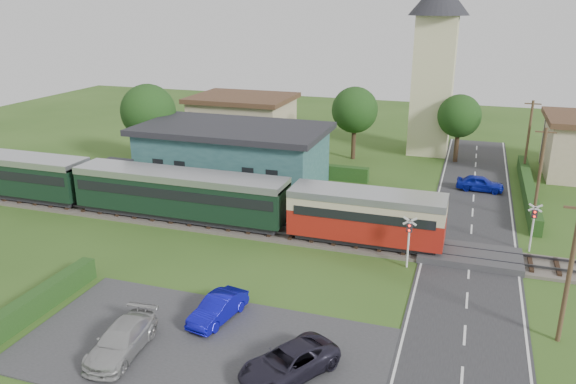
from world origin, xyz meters
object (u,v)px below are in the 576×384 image
(station_building, at_px, (233,156))
(car_park_silver, at_px, (121,340))
(church_tower, at_px, (435,54))
(house_west, at_px, (243,120))
(pedestrian_far, at_px, (139,187))
(car_park_blue, at_px, (218,308))
(pedestrian_near, at_px, (316,203))
(equipment_hut, at_px, (115,176))
(train, at_px, (142,189))
(crossing_signal_near, at_px, (409,235))
(crossing_signal_far, at_px, (534,221))
(car_on_road, at_px, (480,183))
(car_park_dark, at_px, (289,362))

(station_building, xyz_separation_m, car_park_silver, (5.23, -24.49, -1.95))
(church_tower, distance_m, house_west, 21.55)
(house_west, height_order, pedestrian_far, house_west)
(station_building, xyz_separation_m, car_park_blue, (8.15, -20.49, -1.99))
(house_west, distance_m, pedestrian_near, 24.49)
(equipment_hut, height_order, train, train)
(crossing_signal_near, bearing_deg, crossing_signal_far, 33.69)
(train, height_order, car_on_road, train)
(house_west, bearing_deg, station_building, -70.35)
(car_park_silver, relative_size, pedestrian_near, 2.34)
(crossing_signal_near, height_order, pedestrian_far, crossing_signal_near)
(church_tower, xyz_separation_m, car_park_silver, (-9.77, -41.49, -9.48))
(car_park_dark, xyz_separation_m, pedestrian_near, (-3.84, 17.66, 0.71))
(car_park_silver, bearing_deg, car_park_blue, 48.67)
(train, bearing_deg, pedestrian_far, 127.39)
(train, bearing_deg, church_tower, 54.70)
(car_on_road, bearing_deg, car_park_blue, 157.33)
(crossing_signal_far, xyz_separation_m, car_on_road, (-3.18, 11.75, -1.44))
(train, xyz_separation_m, pedestrian_near, (12.51, 3.02, -0.75))
(station_building, xyz_separation_m, house_west, (-5.00, 14.01, 0.10))
(equipment_hut, bearing_deg, train, -34.88)
(car_on_road, bearing_deg, house_west, 73.69)
(train, bearing_deg, station_building, 69.24)
(car_park_dark, bearing_deg, car_on_road, 106.71)
(crossing_signal_far, bearing_deg, equipment_hut, 178.54)
(church_tower, bearing_deg, station_building, -131.41)
(church_tower, xyz_separation_m, pedestrian_near, (-5.90, -22.98, -8.80))
(car_on_road, height_order, car_park_blue, car_on_road)
(church_tower, xyz_separation_m, car_on_road, (5.42, -11.86, -9.52))
(train, relative_size, car_park_silver, 9.44)
(car_on_road, bearing_deg, train, 123.59)
(station_building, bearing_deg, car_on_road, 14.14)
(house_west, height_order, car_on_road, house_west)
(train, xyz_separation_m, car_park_silver, (8.64, -15.49, -1.43))
(house_west, bearing_deg, car_on_road, -19.21)
(equipment_hut, distance_m, car_on_road, 30.47)
(crossing_signal_near, bearing_deg, car_on_road, 76.34)
(car_on_road, bearing_deg, crossing_signal_far, -161.97)
(crossing_signal_far, height_order, pedestrian_far, crossing_signal_far)
(house_west, distance_m, car_park_silver, 39.88)
(car_park_silver, bearing_deg, crossing_signal_near, 44.37)
(house_west, bearing_deg, equipment_hut, -98.62)
(equipment_hut, relative_size, church_tower, 0.14)
(car_park_dark, relative_size, pedestrian_near, 2.35)
(equipment_hut, relative_size, house_west, 0.24)
(car_park_silver, bearing_deg, pedestrian_near, 73.06)
(equipment_hut, xyz_separation_m, station_building, (8.00, 5.79, 0.95))
(station_building, xyz_separation_m, train, (-3.41, -8.99, -0.52))
(house_west, xyz_separation_m, car_park_blue, (13.15, -34.50, -2.09))
(pedestrian_far, bearing_deg, crossing_signal_near, -125.54)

